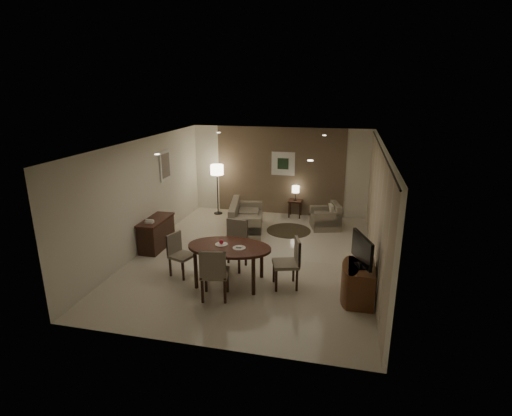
% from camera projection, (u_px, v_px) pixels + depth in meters
% --- Properties ---
extents(room_shell, '(5.50, 7.00, 2.70)m').
position_uv_depth(room_shell, '(258.00, 198.00, 9.45)').
color(room_shell, beige).
rests_on(room_shell, ground).
extents(taupe_accent, '(3.96, 0.03, 2.70)m').
position_uv_depth(taupe_accent, '(280.00, 171.00, 12.32)').
color(taupe_accent, brown).
rests_on(taupe_accent, wall_back).
extents(curtain_wall, '(0.08, 6.70, 2.58)m').
position_uv_depth(curtain_wall, '(376.00, 211.00, 8.51)').
color(curtain_wall, '#BEAC94').
rests_on(curtain_wall, wall_right).
extents(curtain_rod, '(0.03, 6.80, 0.03)m').
position_uv_depth(curtain_rod, '(382.00, 150.00, 8.12)').
color(curtain_rod, black).
rests_on(curtain_rod, wall_right).
extents(art_back_frame, '(0.72, 0.03, 0.72)m').
position_uv_depth(art_back_frame, '(283.00, 164.00, 12.21)').
color(art_back_frame, silver).
rests_on(art_back_frame, wall_back).
extents(art_back_canvas, '(0.34, 0.01, 0.34)m').
position_uv_depth(art_back_canvas, '(283.00, 164.00, 12.19)').
color(art_back_canvas, '#1C321B').
rests_on(art_back_canvas, wall_back).
extents(art_left_frame, '(0.03, 0.60, 0.80)m').
position_uv_depth(art_left_frame, '(165.00, 165.00, 10.64)').
color(art_left_frame, silver).
rests_on(art_left_frame, wall_left).
extents(art_left_canvas, '(0.01, 0.46, 0.64)m').
position_uv_depth(art_left_canvas, '(166.00, 165.00, 10.63)').
color(art_left_canvas, gray).
rests_on(art_left_canvas, wall_left).
extents(downlight_nl, '(0.10, 0.10, 0.01)m').
position_uv_depth(downlight_nl, '(157.00, 154.00, 7.31)').
color(downlight_nl, white).
rests_on(downlight_nl, ceiling).
extents(downlight_nr, '(0.10, 0.10, 0.01)m').
position_uv_depth(downlight_nr, '(310.00, 161.00, 6.71)').
color(downlight_nr, white).
rests_on(downlight_nr, ceiling).
extents(downlight_fl, '(0.10, 0.10, 0.01)m').
position_uv_depth(downlight_fl, '(219.00, 133.00, 10.66)').
color(downlight_fl, white).
rests_on(downlight_fl, ceiling).
extents(downlight_fr, '(0.10, 0.10, 0.01)m').
position_uv_depth(downlight_fr, '(324.00, 135.00, 10.06)').
color(downlight_fr, white).
rests_on(downlight_fr, ceiling).
extents(console_desk, '(0.48, 1.20, 0.75)m').
position_uv_depth(console_desk, '(157.00, 233.00, 9.90)').
color(console_desk, '#3F1E14').
rests_on(console_desk, floor).
extents(telephone, '(0.20, 0.14, 0.09)m').
position_uv_depth(telephone, '(150.00, 221.00, 9.50)').
color(telephone, white).
rests_on(telephone, console_desk).
extents(tv_cabinet, '(0.48, 0.90, 0.70)m').
position_uv_depth(tv_cabinet, '(360.00, 283.00, 7.46)').
color(tv_cabinet, brown).
rests_on(tv_cabinet, floor).
extents(flat_tv, '(0.36, 0.85, 0.60)m').
position_uv_depth(flat_tv, '(362.00, 250.00, 7.27)').
color(flat_tv, black).
rests_on(flat_tv, tv_cabinet).
extents(dining_table, '(1.71, 1.07, 0.80)m').
position_uv_depth(dining_table, '(230.00, 265.00, 8.12)').
color(dining_table, '#3F1E14').
rests_on(dining_table, floor).
extents(chair_near, '(0.60, 0.60, 1.05)m').
position_uv_depth(chair_near, '(215.00, 272.00, 7.51)').
color(chair_near, gray).
rests_on(chair_near, floor).
extents(chair_far, '(0.56, 0.56, 1.06)m').
position_uv_depth(chair_far, '(233.00, 246.00, 8.74)').
color(chair_far, gray).
rests_on(chair_far, floor).
extents(chair_left, '(0.56, 0.56, 0.91)m').
position_uv_depth(chair_left, '(182.00, 255.00, 8.43)').
color(chair_left, gray).
rests_on(chair_left, floor).
extents(chair_right, '(0.62, 0.62, 1.02)m').
position_uv_depth(chair_right, '(285.00, 263.00, 7.93)').
color(chair_right, gray).
rests_on(chair_right, floor).
extents(plate_a, '(0.26, 0.26, 0.02)m').
position_uv_depth(plate_a, '(221.00, 244.00, 8.09)').
color(plate_a, white).
rests_on(plate_a, dining_table).
extents(plate_b, '(0.26, 0.26, 0.02)m').
position_uv_depth(plate_b, '(239.00, 248.00, 7.91)').
color(plate_b, white).
rests_on(plate_b, dining_table).
extents(fruit_apple, '(0.09, 0.09, 0.09)m').
position_uv_depth(fruit_apple, '(221.00, 242.00, 8.07)').
color(fruit_apple, red).
rests_on(fruit_apple, plate_a).
extents(napkin, '(0.12, 0.08, 0.03)m').
position_uv_depth(napkin, '(239.00, 247.00, 7.90)').
color(napkin, white).
rests_on(napkin, plate_b).
extents(round_rug, '(1.23, 1.23, 0.01)m').
position_uv_depth(round_rug, '(289.00, 230.00, 11.17)').
color(round_rug, '#433925').
rests_on(round_rug, floor).
extents(sofa, '(1.83, 1.16, 0.80)m').
position_uv_depth(sofa, '(246.00, 217.00, 11.07)').
color(sofa, gray).
rests_on(sofa, floor).
extents(armchair, '(0.95, 0.98, 0.71)m').
position_uv_depth(armchair, '(325.00, 216.00, 11.29)').
color(armchair, gray).
rests_on(armchair, floor).
extents(side_table, '(0.41, 0.41, 0.52)m').
position_uv_depth(side_table, '(295.00, 208.00, 12.31)').
color(side_table, black).
rests_on(side_table, floor).
extents(table_lamp, '(0.22, 0.22, 0.50)m').
position_uv_depth(table_lamp, '(296.00, 192.00, 12.15)').
color(table_lamp, '#FFEAC1').
rests_on(table_lamp, side_table).
extents(floor_lamp, '(0.40, 0.40, 1.57)m').
position_uv_depth(floor_lamp, '(218.00, 190.00, 12.43)').
color(floor_lamp, '#FFE5B7').
rests_on(floor_lamp, floor).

